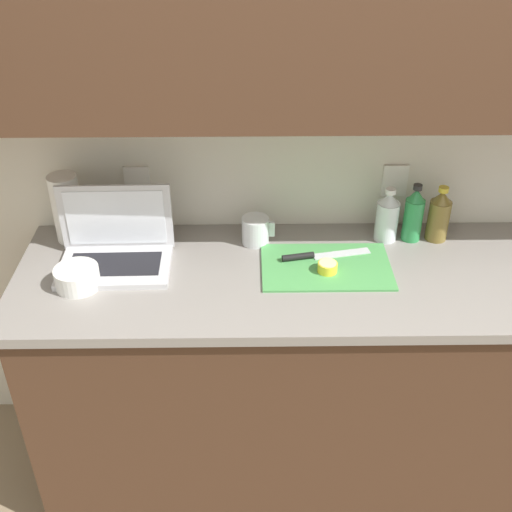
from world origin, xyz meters
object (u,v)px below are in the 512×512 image
(cutting_board, at_px, (326,267))
(bowl_white, at_px, (77,277))
(laptop, at_px, (115,247))
(bottle_oil_tall, at_px, (414,215))
(bottle_green_soda, at_px, (439,216))
(measuring_cup, at_px, (256,230))
(paper_towel_roll, at_px, (67,208))
(knife, at_px, (311,256))
(bottle_water_clear, at_px, (387,217))
(lemon_half_cut, at_px, (328,267))

(cutting_board, relative_size, bowl_white, 3.03)
(laptop, distance_m, bottle_oil_tall, 1.04)
(laptop, relative_size, bottle_oil_tall, 1.76)
(bottle_green_soda, xyz_separation_m, bottle_oil_tall, (-0.09, -0.00, 0.00))
(cutting_board, bearing_deg, laptop, 176.20)
(bottle_green_soda, xyz_separation_m, measuring_cup, (-0.65, -0.02, -0.04))
(bottle_oil_tall, bearing_deg, paper_towel_roll, 179.27)
(knife, xyz_separation_m, bottle_oil_tall, (0.37, 0.13, 0.08))
(bottle_oil_tall, height_order, measuring_cup, bottle_oil_tall)
(bottle_oil_tall, distance_m, bottle_water_clear, 0.09)
(knife, relative_size, bowl_white, 2.17)
(knife, relative_size, bottle_water_clear, 1.54)
(measuring_cup, bearing_deg, bowl_white, -155.84)
(bottle_water_clear, bearing_deg, knife, -154.43)
(laptop, bearing_deg, measuring_cup, 12.77)
(laptop, xyz_separation_m, bowl_white, (-0.10, -0.14, -0.03))
(bowl_white, relative_size, paper_towel_roll, 0.57)
(bottle_water_clear, bearing_deg, lemon_half_cut, -137.16)
(cutting_board, distance_m, paper_towel_roll, 0.92)
(bottle_water_clear, relative_size, measuring_cup, 1.73)
(cutting_board, bearing_deg, bowl_white, -173.40)
(lemon_half_cut, height_order, paper_towel_roll, paper_towel_roll)
(laptop, distance_m, measuring_cup, 0.49)
(bottle_oil_tall, bearing_deg, knife, -160.23)
(bottle_oil_tall, height_order, bottle_water_clear, bottle_oil_tall)
(knife, xyz_separation_m, measuring_cup, (-0.19, 0.12, 0.03))
(bottle_green_soda, relative_size, measuring_cup, 1.78)
(bowl_white, bearing_deg, lemon_half_cut, 4.36)
(measuring_cup, bearing_deg, lemon_half_cut, -39.82)
(bottle_green_soda, xyz_separation_m, paper_towel_roll, (-1.30, 0.02, 0.03))
(measuring_cup, xyz_separation_m, bowl_white, (-0.57, -0.26, -0.02))
(measuring_cup, bearing_deg, bottle_oil_tall, 1.78)
(cutting_board, distance_m, bottle_green_soda, 0.46)
(knife, relative_size, lemon_half_cut, 4.74)
(laptop, xyz_separation_m, paper_towel_roll, (-0.19, 0.15, 0.06))
(laptop, bearing_deg, bowl_white, -127.04)
(knife, xyz_separation_m, bowl_white, (-0.76, -0.14, 0.02))
(paper_towel_roll, bearing_deg, bottle_water_clear, -0.79)
(bottle_green_soda, relative_size, paper_towel_roll, 0.83)
(bottle_green_soda, relative_size, bowl_white, 1.45)
(knife, distance_m, lemon_half_cut, 0.09)
(lemon_half_cut, bearing_deg, bowl_white, -175.64)
(measuring_cup, distance_m, bowl_white, 0.63)
(bottle_green_soda, distance_m, bottle_water_clear, 0.18)
(laptop, height_order, measuring_cup, laptop)
(bottle_green_soda, height_order, bottle_water_clear, bottle_green_soda)
(cutting_board, height_order, lemon_half_cut, lemon_half_cut)
(laptop, bearing_deg, bottle_water_clear, 7.01)
(bottle_water_clear, bearing_deg, bowl_white, -165.18)
(bottle_green_soda, distance_m, paper_towel_roll, 1.30)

